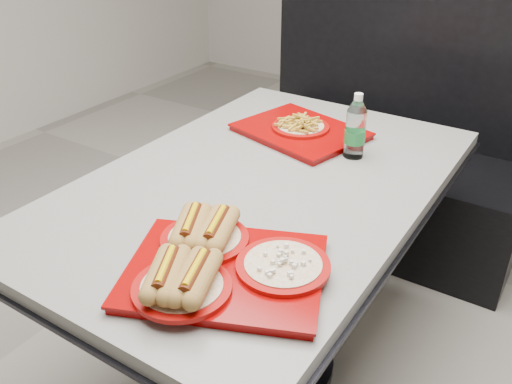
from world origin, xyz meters
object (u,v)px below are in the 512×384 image
Objects in this scene: diner_table at (260,227)px; water_bottle at (355,130)px; tray_near at (217,262)px; booth_bench at (385,153)px; tray_far at (300,128)px.

diner_table is 0.42m from water_bottle.
tray_near is (0.16, -0.43, 0.20)m from diner_table.
water_bottle is (0.00, 0.72, 0.06)m from tray_near.
tray_near is at bearing -84.03° from booth_bench.
water_bottle reaches higher than diner_table.
tray_near is (0.16, -1.52, 0.38)m from booth_bench.
water_bottle is (0.16, 0.29, 0.25)m from diner_table.
diner_table is at bearing -90.00° from booth_bench.
tray_far is (-0.06, -0.74, 0.37)m from booth_bench.
tray_near is 0.81m from tray_far.
diner_table is 1.05× the size of booth_bench.
diner_table is at bearing -79.92° from tray_far.
booth_bench is 2.89× the size of tray_far.
water_bottle is at bearing 89.89° from tray_near.
tray_far is (-0.22, 0.78, -0.01)m from tray_near.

